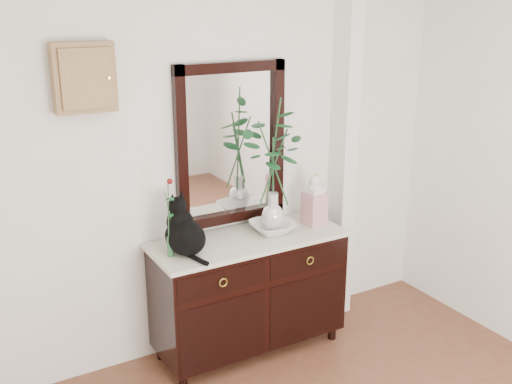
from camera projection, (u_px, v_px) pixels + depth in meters
wall_back at (217, 159)px, 4.02m from camera, size 3.60×0.04×2.70m
pilaster at (343, 144)px, 4.42m from camera, size 0.12×0.20×2.70m
sideboard at (249, 288)px, 4.13m from camera, size 1.33×0.52×0.82m
wall_mirror at (231, 145)px, 4.03m from camera, size 0.80×0.06×1.10m
key_cabinet at (84, 78)px, 3.40m from camera, size 0.35×0.10×0.40m
cat at (185, 226)px, 3.71m from camera, size 0.33×0.37×0.37m
lotus_bowl at (273, 227)px, 4.09m from camera, size 0.33×0.33×0.07m
vase_branches at (273, 165)px, 3.96m from camera, size 0.52×0.52×0.92m
bud_vase_rose at (169, 217)px, 3.65m from camera, size 0.07×0.07×0.51m
ginger_jar at (315, 199)px, 4.20m from camera, size 0.15×0.15×0.37m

